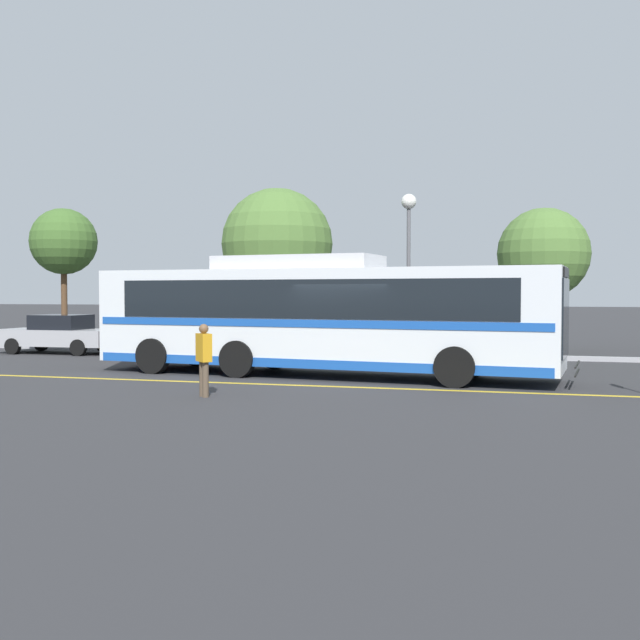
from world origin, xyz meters
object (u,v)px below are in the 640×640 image
Objects in this scene: pedestrian_1 at (204,356)px; tree_2 at (64,242)px; tree_3 at (544,254)px; parked_car_0 at (60,334)px; parked_car_1 at (186,335)px; tree_1 at (277,244)px; transit_bus at (319,315)px; street_lamp at (409,232)px.

tree_2 is at bearing -4.22° from pedestrian_1.
pedestrian_1 is 16.97m from tree_3.
parked_car_0 is 2.78× the size of pedestrian_1.
parked_car_0 is 1.05× the size of parked_car_1.
parked_car_0 is at bearing 92.04° from parked_car_1.
parked_car_1 is 6.08m from tree_1.
pedestrian_1 is 0.29× the size of tree_3.
transit_bus is 2.02× the size of tree_1.
pedestrian_1 is at bearing -77.88° from tree_1.
parked_car_1 is 0.69× the size of tree_2.
transit_bus is 10.80m from tree_1.
tree_2 is (-10.71, 1.01, 0.35)m from tree_1.
street_lamp is at bearing -151.69° from tree_3.
tree_3 is at bearing 4.12° from tree_1.
street_lamp is (1.31, 7.67, 2.83)m from transit_bus.
tree_2 reaches higher than street_lamp.
parked_car_0 is (-11.47, 4.81, -0.95)m from transit_bus.
pedestrian_1 is (4.98, -9.64, 0.16)m from parked_car_1.
tree_3 is (12.47, 5.31, 3.04)m from parked_car_1.
transit_bus is 4.93m from pedestrian_1.
tree_2 is (-16.42, 2.85, 0.12)m from street_lamp.
parked_car_0 is 0.68× the size of tree_1.
transit_bus is 8.29× the size of pedestrian_1.
tree_3 is (10.53, 0.76, -0.50)m from tree_1.
tree_2 is at bearing 58.01° from parked_car_1.
parked_car_0 is 18.68m from tree_3.
transit_bus is 2.39× the size of tree_3.
tree_2 reaches higher than parked_car_0.
tree_2 is at bearing -118.47° from transit_bus.
parked_car_1 is at bearing -160.45° from street_lamp.
street_lamp is at bearing -77.50° from parked_car_0.
street_lamp is (2.66, 12.35, 3.61)m from pedestrian_1.
street_lamp is (7.64, 2.71, 3.77)m from parked_car_1.
street_lamp reaches higher than parked_car_1.
pedestrian_1 is 0.24× the size of tree_1.
tree_2 is 21.27m from tree_3.
pedestrian_1 is 13.14m from street_lamp.
transit_bus is 12.15m from tree_3.
transit_bus is 8.09m from parked_car_1.
pedestrian_1 is 20.84m from tree_2.
parked_car_1 is 11.09m from tree_2.
tree_2 is at bearing 179.33° from tree_3.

